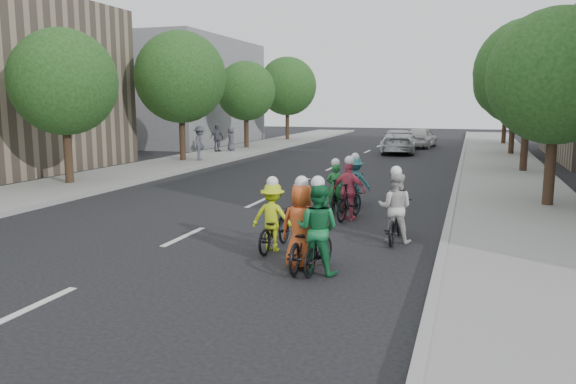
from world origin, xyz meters
The scene contains 26 objects.
ground centered at (0.00, 0.00, 0.00)m, with size 120.00×120.00×0.00m, color black.
sidewalk_left centered at (-8.00, 10.00, 0.07)m, with size 4.00×80.00×0.15m, color gray.
curb_left centered at (-6.05, 10.00, 0.09)m, with size 0.18×80.00×0.18m, color #999993.
sidewalk_right centered at (8.00, 10.00, 0.07)m, with size 4.00×80.00×0.15m, color gray.
curb_right centered at (6.05, 10.00, 0.09)m, with size 0.18×80.00×0.18m, color #999993.
bldg_sw centered at (-16.00, 28.00, 4.00)m, with size 10.00×14.00×8.00m, color slate.
tree_l_2 centered at (-8.20, 6.00, 3.96)m, with size 4.00×4.00×5.97m.
tree_l_3 centered at (-8.20, 15.00, 4.52)m, with size 4.80×4.80×6.93m.
tree_l_4 centered at (-8.20, 24.00, 3.96)m, with size 4.00×4.00×5.97m.
tree_l_5 centered at (-8.20, 33.00, 4.52)m, with size 4.80×4.80×6.93m.
tree_r_0 centered at (8.80, 6.60, 3.96)m, with size 4.00×4.00×5.97m.
tree_r_1 centered at (8.80, 15.60, 4.52)m, with size 4.80×4.80×6.93m.
tree_r_2 centered at (8.80, 24.60, 3.96)m, with size 4.00×4.00×5.97m.
tree_r_3 centered at (8.80, 33.60, 4.52)m, with size 4.80×4.80×6.93m.
cyclist_0 centered at (3.38, 3.24, 0.65)m, with size 1.01×1.77×1.78m.
cyclist_1 centered at (3.10, 5.39, 0.65)m, with size 1.07×1.77×1.67m.
cyclist_2 centered at (2.47, -0.45, 0.60)m, with size 0.99×1.74×1.65m.
cyclist_3 centered at (2.75, 4.28, 0.57)m, with size 0.64×1.70×1.60m.
cyclist_4 centered at (4.91, 1.13, 0.63)m, with size 0.80×1.80×1.79m.
cyclist_5 centered at (3.83, -1.77, 0.72)m, with size 0.90×1.53×1.87m.
cyclist_6 centered at (3.46, -1.54, 0.64)m, with size 0.84×1.90×1.83m.
follow_car_lead centered at (2.09, 24.31, 0.75)m, with size 2.10×5.16×1.50m, color silver.
follow_car_trail centered at (3.04, 29.45, 0.74)m, with size 1.74×4.32×1.47m, color silver.
spectator_0 centered at (-7.27, 15.22, 1.06)m, with size 1.18×0.68×1.82m, color #4C4D59.
spectator_1 centered at (-8.68, 20.29, 1.01)m, with size 1.01×0.42×1.73m, color #555462.
spectator_2 centered at (-8.05, 21.05, 0.91)m, with size 0.74×0.48×1.52m, color #4A4855.
Camera 1 is at (6.52, -11.80, 3.22)m, focal length 35.00 mm.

